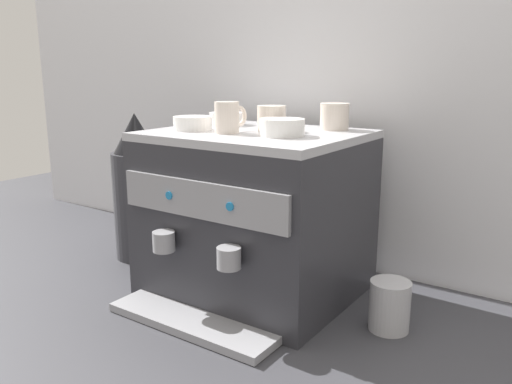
{
  "coord_description": "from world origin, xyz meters",
  "views": [
    {
      "loc": [
        0.78,
        -1.13,
        0.61
      ],
      "look_at": [
        0.0,
        0.0,
        0.28
      ],
      "focal_mm": 36.32,
      "sensor_mm": 36.0,
      "label": 1
    }
  ],
  "objects_px": {
    "espresso_machine": "(255,214)",
    "ceramic_cup_1": "(334,116)",
    "ceramic_bowl_0": "(282,128)",
    "milk_pitcher": "(390,306)",
    "ceramic_bowl_2": "(193,123)",
    "coffee_grinder": "(139,190)",
    "ceramic_cup_0": "(272,118)",
    "ceramic_bowl_1": "(227,119)",
    "ceramic_cup_2": "(228,117)"
  },
  "relations": [
    {
      "from": "ceramic_bowl_0",
      "to": "coffee_grinder",
      "type": "relative_size",
      "value": 0.23
    },
    {
      "from": "espresso_machine",
      "to": "ceramic_bowl_1",
      "type": "xyz_separation_m",
      "value": [
        -0.16,
        0.09,
        0.24
      ]
    },
    {
      "from": "ceramic_cup_0",
      "to": "ceramic_bowl_0",
      "type": "height_order",
      "value": "ceramic_cup_0"
    },
    {
      "from": "ceramic_cup_0",
      "to": "ceramic_cup_2",
      "type": "xyz_separation_m",
      "value": [
        -0.07,
        -0.1,
        0.01
      ]
    },
    {
      "from": "ceramic_cup_2",
      "to": "coffee_grinder",
      "type": "distance_m",
      "value": 0.51
    },
    {
      "from": "espresso_machine",
      "to": "ceramic_bowl_0",
      "type": "xyz_separation_m",
      "value": [
        0.11,
        -0.04,
        0.25
      ]
    },
    {
      "from": "ceramic_bowl_0",
      "to": "milk_pitcher",
      "type": "relative_size",
      "value": 0.91
    },
    {
      "from": "ceramic_bowl_2",
      "to": "coffee_grinder",
      "type": "bearing_deg",
      "value": 166.45
    },
    {
      "from": "ceramic_bowl_1",
      "to": "milk_pitcher",
      "type": "bearing_deg",
      "value": -10.42
    },
    {
      "from": "ceramic_cup_1",
      "to": "ceramic_cup_0",
      "type": "bearing_deg",
      "value": -133.42
    },
    {
      "from": "ceramic_bowl_2",
      "to": "coffee_grinder",
      "type": "distance_m",
      "value": 0.4
    },
    {
      "from": "ceramic_bowl_1",
      "to": "ceramic_cup_1",
      "type": "bearing_deg",
      "value": 12.25
    },
    {
      "from": "espresso_machine",
      "to": "ceramic_cup_1",
      "type": "height_order",
      "value": "ceramic_cup_1"
    },
    {
      "from": "ceramic_cup_0",
      "to": "milk_pitcher",
      "type": "relative_size",
      "value": 0.92
    },
    {
      "from": "espresso_machine",
      "to": "coffee_grinder",
      "type": "xyz_separation_m",
      "value": [
        -0.47,
        0.01,
        0.0
      ]
    },
    {
      "from": "ceramic_cup_1",
      "to": "coffee_grinder",
      "type": "height_order",
      "value": "ceramic_cup_1"
    },
    {
      "from": "ceramic_cup_2",
      "to": "milk_pitcher",
      "type": "xyz_separation_m",
      "value": [
        0.43,
        0.06,
        -0.43
      ]
    },
    {
      "from": "ceramic_bowl_0",
      "to": "espresso_machine",
      "type": "bearing_deg",
      "value": 159.25
    },
    {
      "from": "ceramic_cup_0",
      "to": "ceramic_bowl_2",
      "type": "relative_size",
      "value": 1.06
    },
    {
      "from": "coffee_grinder",
      "to": "milk_pitcher",
      "type": "height_order",
      "value": "coffee_grinder"
    },
    {
      "from": "ceramic_cup_0",
      "to": "coffee_grinder",
      "type": "bearing_deg",
      "value": -176.81
    },
    {
      "from": "espresso_machine",
      "to": "milk_pitcher",
      "type": "bearing_deg",
      "value": -1.59
    },
    {
      "from": "ceramic_cup_2",
      "to": "ceramic_cup_1",
      "type": "bearing_deg",
      "value": 50.55
    },
    {
      "from": "ceramic_cup_2",
      "to": "ceramic_cup_0",
      "type": "bearing_deg",
      "value": 56.13
    },
    {
      "from": "espresso_machine",
      "to": "ceramic_cup_2",
      "type": "distance_m",
      "value": 0.28
    },
    {
      "from": "ceramic_cup_2",
      "to": "coffee_grinder",
      "type": "bearing_deg",
      "value": 170.17
    },
    {
      "from": "milk_pitcher",
      "to": "ceramic_cup_0",
      "type": "bearing_deg",
      "value": 172.84
    },
    {
      "from": "ceramic_cup_1",
      "to": "ceramic_cup_2",
      "type": "relative_size",
      "value": 1.01
    },
    {
      "from": "ceramic_cup_2",
      "to": "milk_pitcher",
      "type": "relative_size",
      "value": 0.87
    },
    {
      "from": "ceramic_bowl_1",
      "to": "milk_pitcher",
      "type": "distance_m",
      "value": 0.7
    },
    {
      "from": "ceramic_bowl_1",
      "to": "ceramic_bowl_2",
      "type": "distance_m",
      "value": 0.16
    },
    {
      "from": "ceramic_cup_0",
      "to": "ceramic_bowl_2",
      "type": "xyz_separation_m",
      "value": [
        -0.19,
        -0.1,
        -0.02
      ]
    },
    {
      "from": "ceramic_cup_2",
      "to": "ceramic_bowl_1",
      "type": "relative_size",
      "value": 1.0
    },
    {
      "from": "coffee_grinder",
      "to": "ceramic_bowl_1",
      "type": "bearing_deg",
      "value": 15.76
    },
    {
      "from": "ceramic_cup_2",
      "to": "ceramic_bowl_0",
      "type": "relative_size",
      "value": 0.95
    },
    {
      "from": "coffee_grinder",
      "to": "ceramic_bowl_2",
      "type": "bearing_deg",
      "value": -13.55
    },
    {
      "from": "ceramic_bowl_0",
      "to": "ceramic_cup_1",
      "type": "bearing_deg",
      "value": 78.84
    },
    {
      "from": "ceramic_bowl_2",
      "to": "milk_pitcher",
      "type": "height_order",
      "value": "ceramic_bowl_2"
    },
    {
      "from": "ceramic_cup_1",
      "to": "ceramic_bowl_2",
      "type": "distance_m",
      "value": 0.38
    },
    {
      "from": "ceramic_bowl_0",
      "to": "ceramic_bowl_2",
      "type": "distance_m",
      "value": 0.27
    },
    {
      "from": "ceramic_cup_2",
      "to": "ceramic_bowl_1",
      "type": "bearing_deg",
      "value": 128.64
    },
    {
      "from": "espresso_machine",
      "to": "ceramic_bowl_0",
      "type": "height_order",
      "value": "ceramic_bowl_0"
    },
    {
      "from": "ceramic_cup_2",
      "to": "coffee_grinder",
      "type": "height_order",
      "value": "ceramic_cup_2"
    },
    {
      "from": "ceramic_bowl_2",
      "to": "ceramic_cup_1",
      "type": "bearing_deg",
      "value": 36.39
    },
    {
      "from": "ceramic_bowl_0",
      "to": "milk_pitcher",
      "type": "xyz_separation_m",
      "value": [
        0.29,
        0.03,
        -0.41
      ]
    },
    {
      "from": "ceramic_cup_0",
      "to": "milk_pitcher",
      "type": "distance_m",
      "value": 0.56
    },
    {
      "from": "ceramic_bowl_1",
      "to": "coffee_grinder",
      "type": "relative_size",
      "value": 0.22
    },
    {
      "from": "ceramic_cup_1",
      "to": "milk_pitcher",
      "type": "relative_size",
      "value": 0.87
    },
    {
      "from": "ceramic_bowl_2",
      "to": "ceramic_cup_0",
      "type": "bearing_deg",
      "value": 28.21
    },
    {
      "from": "espresso_machine",
      "to": "ceramic_cup_1",
      "type": "bearing_deg",
      "value": 47.08
    }
  ]
}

